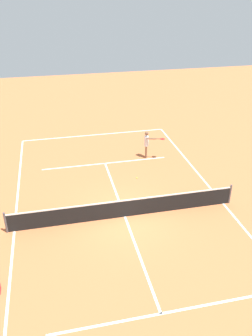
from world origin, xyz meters
TOP-DOWN VIEW (x-y plane):
  - ground_plane at (0.00, 0.00)m, footprint 60.00×60.00m
  - court_lines at (0.00, 0.00)m, footprint 10.45×21.05m
  - tennis_net at (0.00, 0.00)m, footprint 11.05×0.10m
  - player_serving at (-2.78, -6.01)m, footprint 1.23×0.87m
  - tennis_ball at (-1.48, -3.48)m, footprint 0.07×0.07m

SIDE VIEW (x-z plane):
  - ground_plane at x=0.00m, z-range 0.00..0.00m
  - court_lines at x=0.00m, z-range 0.00..0.01m
  - tennis_ball at x=-1.48m, z-range 0.00..0.07m
  - tennis_net at x=0.00m, z-range -0.04..1.03m
  - player_serving at x=-2.78m, z-range 0.17..1.95m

